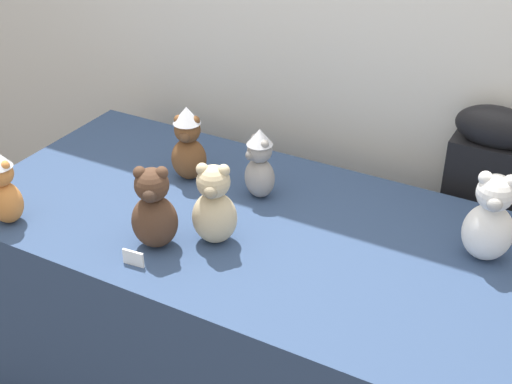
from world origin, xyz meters
TOP-DOWN VIEW (x-y plane):
  - wall_back at (0.00, 0.98)m, footprint 7.00×0.08m
  - display_table at (0.00, 0.25)m, footprint 1.98×0.96m
  - instrument_case at (0.60, 0.86)m, footprint 0.28×0.12m
  - teddy_bear_cocoa at (-0.21, -0.01)m, footprint 0.18×0.17m
  - teddy_bear_chestnut at (-0.36, 0.40)m, footprint 0.16×0.15m
  - teddy_bear_snow at (0.70, 0.42)m, footprint 0.17×0.16m
  - teddy_bear_sand at (-0.06, 0.10)m, footprint 0.18×0.16m
  - teddy_bear_ginger at (-0.72, -0.13)m, footprint 0.13×0.11m
  - teddy_bear_ash at (-0.07, 0.41)m, footprint 0.15×0.14m
  - name_card_front_left at (-0.21, -0.13)m, footprint 0.07×0.01m

SIDE VIEW (x-z plane):
  - display_table at x=0.00m, z-range 0.00..0.77m
  - instrument_case at x=0.60m, z-range 0.01..1.08m
  - name_card_front_left at x=-0.21m, z-range 0.77..0.82m
  - teddy_bear_ash at x=-0.07m, z-range 0.77..1.03m
  - teddy_bear_ginger at x=-0.72m, z-range 0.77..1.03m
  - teddy_bear_sand at x=-0.06m, z-range 0.76..1.04m
  - teddy_bear_cocoa at x=-0.21m, z-range 0.76..1.04m
  - teddy_bear_snow at x=0.70m, z-range 0.76..1.06m
  - teddy_bear_chestnut at x=-0.36m, z-range 0.77..1.05m
  - wall_back at x=0.00m, z-range 0.00..2.60m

